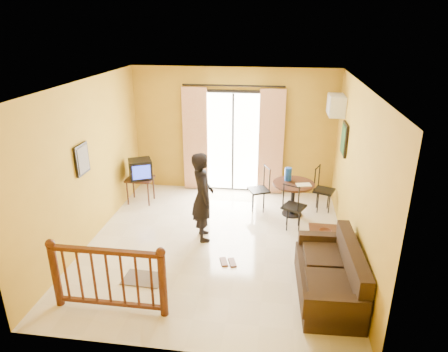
# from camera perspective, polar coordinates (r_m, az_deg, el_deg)

# --- Properties ---
(ground) EXTENTS (5.00, 5.00, 0.00)m
(ground) POSITION_cam_1_polar(r_m,az_deg,el_deg) (7.19, -1.14, -9.65)
(ground) COLOR beige
(ground) RESTS_ON ground
(room_shell) EXTENTS (5.00, 5.00, 5.00)m
(room_shell) POSITION_cam_1_polar(r_m,az_deg,el_deg) (6.49, -1.24, 3.37)
(room_shell) COLOR white
(room_shell) RESTS_ON ground
(balcony_door) EXTENTS (2.25, 0.14, 2.46)m
(balcony_door) POSITION_cam_1_polar(r_m,az_deg,el_deg) (8.94, 1.28, 4.97)
(balcony_door) COLOR black
(balcony_door) RESTS_ON ground
(tv_table) EXTENTS (0.55, 0.46, 0.55)m
(tv_table) POSITION_cam_1_polar(r_m,az_deg,el_deg) (8.77, -11.91, -0.74)
(tv_table) COLOR black
(tv_table) RESTS_ON ground
(television) EXTENTS (0.59, 0.57, 0.41)m
(television) POSITION_cam_1_polar(r_m,az_deg,el_deg) (8.65, -11.86, 0.98)
(television) COLOR black
(television) RESTS_ON tv_table
(picture_left) EXTENTS (0.05, 0.42, 0.52)m
(picture_left) POSITION_cam_1_polar(r_m,az_deg,el_deg) (7.05, -19.61, 2.27)
(picture_left) COLOR black
(picture_left) RESTS_ON room_shell
(dining_table) EXTENTS (0.83, 0.83, 0.69)m
(dining_table) POSITION_cam_1_polar(r_m,az_deg,el_deg) (8.10, 9.87, -1.95)
(dining_table) COLOR black
(dining_table) RESTS_ON ground
(water_jug) EXTENTS (0.14, 0.14, 0.26)m
(water_jug) POSITION_cam_1_polar(r_m,az_deg,el_deg) (8.11, 9.14, 0.26)
(water_jug) COLOR #123FB0
(water_jug) RESTS_ON dining_table
(serving_tray) EXTENTS (0.31, 0.24, 0.02)m
(serving_tray) POSITION_cam_1_polar(r_m,az_deg,el_deg) (7.96, 11.31, -1.25)
(serving_tray) COLOR white
(serving_tray) RESTS_ON dining_table
(dining_chairs) EXTENTS (1.85, 1.38, 0.95)m
(dining_chairs) POSITION_cam_1_polar(r_m,az_deg,el_deg) (8.26, 9.51, -5.62)
(dining_chairs) COLOR black
(dining_chairs) RESTS_ON ground
(air_conditioner) EXTENTS (0.31, 0.60, 0.40)m
(air_conditioner) POSITION_cam_1_polar(r_m,az_deg,el_deg) (8.26, 15.70, 9.71)
(air_conditioner) COLOR white
(air_conditioner) RESTS_ON room_shell
(botanical_print) EXTENTS (0.05, 0.50, 0.60)m
(botanical_print) POSITION_cam_1_polar(r_m,az_deg,el_deg) (7.76, 16.80, 5.08)
(botanical_print) COLOR black
(botanical_print) RESTS_ON room_shell
(coffee_table) EXTENTS (0.50, 0.89, 0.40)m
(coffee_table) POSITION_cam_1_polar(r_m,az_deg,el_deg) (6.90, 14.18, -9.29)
(coffee_table) COLOR black
(coffee_table) RESTS_ON ground
(bowl) EXTENTS (0.23, 0.23, 0.07)m
(bowl) POSITION_cam_1_polar(r_m,az_deg,el_deg) (6.88, 14.25, -7.78)
(bowl) COLOR #562E1D
(bowl) RESTS_ON coffee_table
(sofa) EXTENTS (0.87, 1.76, 0.82)m
(sofa) POSITION_cam_1_polar(r_m,az_deg,el_deg) (6.02, 15.16, -13.82)
(sofa) COLOR black
(sofa) RESTS_ON ground
(standing_person) EXTENTS (0.56, 0.69, 1.63)m
(standing_person) POSITION_cam_1_polar(r_m,az_deg,el_deg) (7.03, -3.08, -2.98)
(standing_person) COLOR black
(standing_person) RESTS_ON ground
(stair_balustrade) EXTENTS (1.63, 0.13, 1.04)m
(stair_balustrade) POSITION_cam_1_polar(r_m,az_deg,el_deg) (5.66, -16.29, -13.35)
(stair_balustrade) COLOR #471E0F
(stair_balustrade) RESTS_ON ground
(doormat) EXTENTS (0.62, 0.43, 0.02)m
(doormat) POSITION_cam_1_polar(r_m,az_deg,el_deg) (6.44, -11.47, -14.17)
(doormat) COLOR #62574E
(doormat) RESTS_ON ground
(sandals) EXTENTS (0.31, 0.27, 0.03)m
(sandals) POSITION_cam_1_polar(r_m,az_deg,el_deg) (6.67, 0.58, -12.21)
(sandals) COLOR #562E1D
(sandals) RESTS_ON ground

